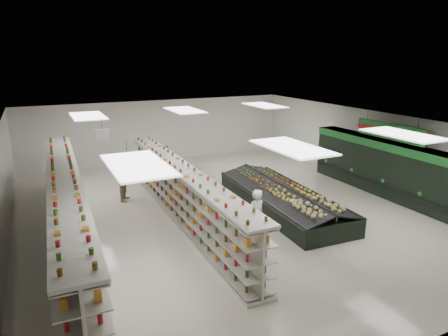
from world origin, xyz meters
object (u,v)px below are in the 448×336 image
produce_island (282,197)px  gondola_center (183,196)px  shopper_main (256,217)px  gondola_left (68,214)px  shopper_background (126,181)px  soda_endcap (159,163)px

produce_island → gondola_center: bearing=170.8°
produce_island → shopper_main: (-2.31, -2.08, 0.43)m
gondola_left → shopper_background: gondola_left is taller
produce_island → soda_endcap: soda_endcap is taller
gondola_left → soda_endcap: bearing=52.9°
gondola_center → produce_island: bearing=-8.8°
shopper_main → shopper_background: bearing=-78.2°
shopper_main → gondola_left: bearing=-39.1°
soda_endcap → shopper_background: 2.96m
gondola_left → gondola_center: 3.68m
produce_island → shopper_background: bearing=145.5°
gondola_left → shopper_background: bearing=54.8°
gondola_center → soda_endcap: (0.67, 5.01, -0.16)m
shopper_main → gondola_center: bearing=-77.6°
gondola_center → shopper_background: (-1.30, 2.80, -0.07)m
soda_endcap → shopper_background: shopper_background is taller
soda_endcap → gondola_left: bearing=-129.2°
gondola_left → gondola_center: bearing=6.9°
produce_island → soda_endcap: bearing=117.8°
gondola_left → shopper_main: gondola_left is taller
gondola_left → produce_island: gondola_left is taller
shopper_main → shopper_background: shopper_main is taller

